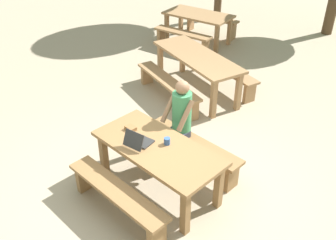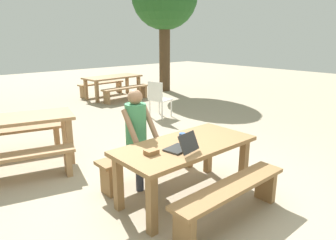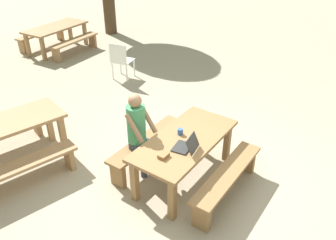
{
  "view_description": "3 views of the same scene",
  "coord_description": "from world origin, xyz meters",
  "px_view_note": "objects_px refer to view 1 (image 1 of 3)",
  "views": [
    {
      "loc": [
        2.81,
        -2.65,
        3.59
      ],
      "look_at": [
        -0.06,
        0.25,
        0.96
      ],
      "focal_mm": 40.71,
      "sensor_mm": 36.0,
      "label": 1
    },
    {
      "loc": [
        -2.41,
        -2.42,
        1.95
      ],
      "look_at": [
        -0.06,
        0.25,
        0.96
      ],
      "focal_mm": 32.42,
      "sensor_mm": 36.0,
      "label": 2
    },
    {
      "loc": [
        -3.38,
        -2.06,
        3.4
      ],
      "look_at": [
        -0.06,
        0.25,
        0.96
      ],
      "focal_mm": 36.29,
      "sensor_mm": 36.0,
      "label": 3
    }
  ],
  "objects_px": {
    "coffee_mug": "(167,141)",
    "picnic_table_rear": "(198,18)",
    "small_pouch": "(131,128)",
    "picnic_table_front": "(158,153)",
    "laptop": "(138,141)",
    "picnic_table_mid": "(197,61)",
    "person_seated": "(180,117)"
  },
  "relations": [
    {
      "from": "picnic_table_front",
      "to": "picnic_table_rear",
      "type": "xyz_separation_m",
      "value": [
        -3.18,
        4.45,
        0.02
      ]
    },
    {
      "from": "picnic_table_mid",
      "to": "picnic_table_rear",
      "type": "relative_size",
      "value": 1.23
    },
    {
      "from": "small_pouch",
      "to": "coffee_mug",
      "type": "distance_m",
      "value": 0.59
    },
    {
      "from": "laptop",
      "to": "small_pouch",
      "type": "xyz_separation_m",
      "value": [
        -0.32,
        0.15,
        -0.03
      ]
    },
    {
      "from": "small_pouch",
      "to": "coffee_mug",
      "type": "relative_size",
      "value": 1.6
    },
    {
      "from": "coffee_mug",
      "to": "person_seated",
      "type": "height_order",
      "value": "person_seated"
    },
    {
      "from": "person_seated",
      "to": "picnic_table_front",
      "type": "bearing_deg",
      "value": -70.47
    },
    {
      "from": "picnic_table_front",
      "to": "coffee_mug",
      "type": "relative_size",
      "value": 19.3
    },
    {
      "from": "laptop",
      "to": "person_seated",
      "type": "bearing_deg",
      "value": -97.86
    },
    {
      "from": "small_pouch",
      "to": "picnic_table_rear",
      "type": "height_order",
      "value": "small_pouch"
    },
    {
      "from": "picnic_table_front",
      "to": "laptop",
      "type": "bearing_deg",
      "value": -144.51
    },
    {
      "from": "laptop",
      "to": "picnic_table_mid",
      "type": "bearing_deg",
      "value": -73.95
    },
    {
      "from": "person_seated",
      "to": "laptop",
      "type": "bearing_deg",
      "value": -88.03
    },
    {
      "from": "small_pouch",
      "to": "picnic_table_rear",
      "type": "xyz_separation_m",
      "value": [
        -2.66,
        4.45,
        -0.12
      ]
    },
    {
      "from": "picnic_table_rear",
      "to": "laptop",
      "type": "bearing_deg",
      "value": -66.52
    },
    {
      "from": "person_seated",
      "to": "picnic_table_rear",
      "type": "relative_size",
      "value": 0.74
    },
    {
      "from": "laptop",
      "to": "small_pouch",
      "type": "distance_m",
      "value": 0.35
    },
    {
      "from": "laptop",
      "to": "person_seated",
      "type": "xyz_separation_m",
      "value": [
        -0.03,
        0.8,
        -0.02
      ]
    },
    {
      "from": "coffee_mug",
      "to": "picnic_table_mid",
      "type": "xyz_separation_m",
      "value": [
        -1.5,
        2.31,
        -0.1
      ]
    },
    {
      "from": "picnic_table_mid",
      "to": "picnic_table_front",
      "type": "bearing_deg",
      "value": -44.3
    },
    {
      "from": "person_seated",
      "to": "small_pouch",
      "type": "bearing_deg",
      "value": -114.04
    },
    {
      "from": "coffee_mug",
      "to": "picnic_table_rear",
      "type": "bearing_deg",
      "value": 126.7
    },
    {
      "from": "picnic_table_front",
      "to": "laptop",
      "type": "height_order",
      "value": "laptop"
    },
    {
      "from": "coffee_mug",
      "to": "picnic_table_rear",
      "type": "height_order",
      "value": "coffee_mug"
    },
    {
      "from": "small_pouch",
      "to": "picnic_table_mid",
      "type": "relative_size",
      "value": 0.07
    },
    {
      "from": "laptop",
      "to": "picnic_table_rear",
      "type": "bearing_deg",
      "value": -66.92
    },
    {
      "from": "laptop",
      "to": "picnic_table_rear",
      "type": "height_order",
      "value": "laptop"
    },
    {
      "from": "person_seated",
      "to": "picnic_table_rear",
      "type": "distance_m",
      "value": 4.81
    },
    {
      "from": "picnic_table_front",
      "to": "picnic_table_mid",
      "type": "relative_size",
      "value": 0.8
    },
    {
      "from": "picnic_table_front",
      "to": "laptop",
      "type": "distance_m",
      "value": 0.3
    },
    {
      "from": "small_pouch",
      "to": "person_seated",
      "type": "bearing_deg",
      "value": 65.96
    },
    {
      "from": "picnic_table_front",
      "to": "person_seated",
      "type": "distance_m",
      "value": 0.71
    }
  ]
}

